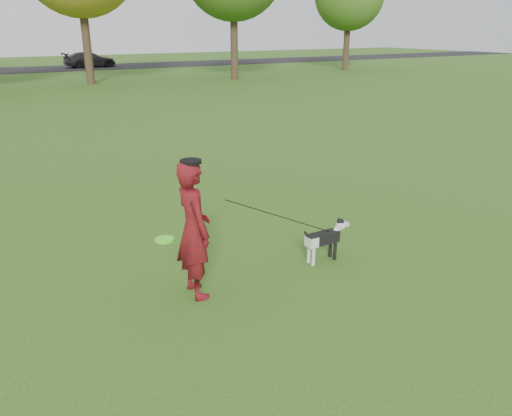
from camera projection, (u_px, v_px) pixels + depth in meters
ground at (238, 288)px, 6.67m from camera, size 120.00×120.00×0.00m
road at (0, 71)px, 39.25m from camera, size 120.00×7.00×0.02m
man at (194, 230)px, 6.24m from camera, size 0.44×0.66×1.79m
dog at (326, 236)px, 7.33m from camera, size 0.83×0.17×0.63m
car_right at (90, 60)px, 42.29m from camera, size 4.43×2.11×1.25m
man_held_items at (266, 212)px, 6.65m from camera, size 2.71×0.33×1.38m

